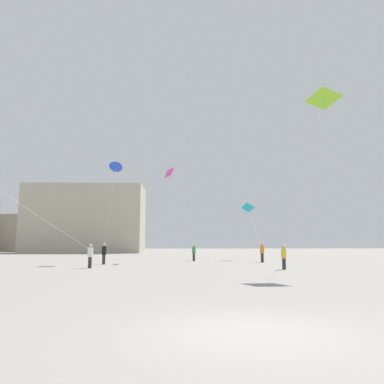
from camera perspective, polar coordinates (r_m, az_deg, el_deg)
name	(u,v)px	position (r m, az deg, el deg)	size (l,w,h in m)	color
ground_plane	(253,333)	(7.75, 9.45, -20.73)	(300.00, 300.00, 0.00)	gray
person_in_green	(194,252)	(38.44, 0.29, -9.31)	(0.37, 0.37, 1.68)	#2D2D33
person_in_white	(90,255)	(27.99, -15.53, -9.38)	(0.38, 0.38, 1.74)	#2D2D33
person_in_yellow	(284,256)	(26.42, 14.06, -9.63)	(0.36, 0.36, 1.66)	#2D2D33
person_in_black	(104,253)	(32.99, -13.51, -9.16)	(0.39, 0.39, 1.80)	#2D2D33
person_in_orange	(262,252)	(36.28, 10.83, -9.08)	(0.41, 0.41, 1.86)	#2D2D33
kite_cobalt_diamond	(116,167)	(35.30, -11.73, 3.89)	(1.39, 2.30, 8.15)	blue
kite_lime_delta	(323,101)	(24.74, 19.67, 13.18)	(2.44, 4.86, 9.77)	#8CD12D
kite_magenta_delta	(169,173)	(37.55, -3.58, 2.90)	(3.19, 2.44, 8.11)	#D12899
kite_cyan_delta	(248,208)	(42.29, 8.72, -2.49)	(1.27, 6.67, 4.99)	#1EB2C6
building_centre_hall	(26,233)	(100.75, -24.32, -5.88)	(27.19, 12.43, 8.86)	#A39984
building_right_hall	(86,219)	(80.43, -16.13, -4.10)	(24.20, 11.44, 13.87)	#B2A893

